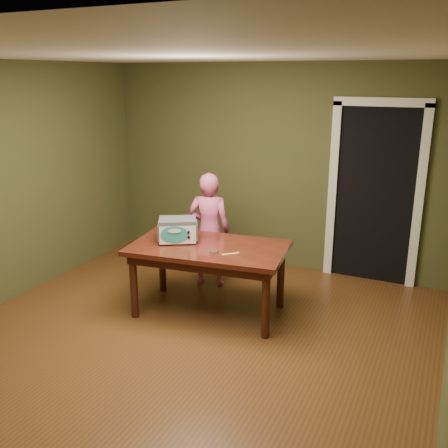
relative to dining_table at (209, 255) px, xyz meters
name	(u,v)px	position (x,y,z in m)	size (l,w,h in m)	color
floor	(176,350)	(0.08, -0.83, -0.65)	(5.00, 5.00, 0.00)	brown
room_shell	(170,168)	(0.08, -0.83, 1.06)	(4.52, 5.02, 2.61)	#3F4525
doorway	(378,191)	(1.38, 1.95, 0.41)	(1.10, 0.66, 2.25)	black
dining_table	(209,255)	(0.00, 0.00, 0.00)	(1.70, 1.10, 0.75)	#37120C
toy_oven	(178,229)	(-0.35, -0.02, 0.24)	(0.48, 0.43, 0.25)	#4C4F54
baking_pan	(214,251)	(0.14, -0.16, 0.11)	(0.10, 0.10, 0.02)	silver
spatula	(231,254)	(0.31, -0.14, 0.10)	(0.18, 0.03, 0.01)	#EFD567
child	(209,230)	(-0.33, 0.66, 0.04)	(0.50, 0.33, 1.37)	#C75283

